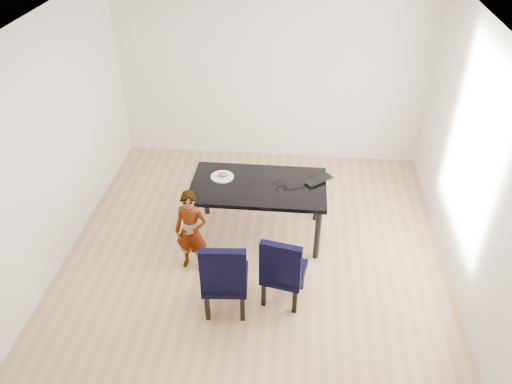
# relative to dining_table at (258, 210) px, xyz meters

# --- Properties ---
(floor) EXTENTS (4.50, 5.00, 0.01)m
(floor) POSITION_rel_dining_table_xyz_m (0.00, -0.50, -0.38)
(floor) COLOR tan
(floor) RESTS_ON ground
(ceiling) EXTENTS (4.50, 5.00, 0.01)m
(ceiling) POSITION_rel_dining_table_xyz_m (0.00, -0.50, 2.33)
(ceiling) COLOR white
(ceiling) RESTS_ON wall_back
(wall_back) EXTENTS (4.50, 0.01, 2.70)m
(wall_back) POSITION_rel_dining_table_xyz_m (0.00, 2.00, 0.98)
(wall_back) COLOR white
(wall_back) RESTS_ON ground
(wall_front) EXTENTS (4.50, 0.01, 2.70)m
(wall_front) POSITION_rel_dining_table_xyz_m (0.00, -3.00, 0.98)
(wall_front) COLOR white
(wall_front) RESTS_ON ground
(wall_left) EXTENTS (0.01, 5.00, 2.70)m
(wall_left) POSITION_rel_dining_table_xyz_m (-2.25, -0.50, 0.98)
(wall_left) COLOR silver
(wall_left) RESTS_ON ground
(wall_right) EXTENTS (0.01, 5.00, 2.70)m
(wall_right) POSITION_rel_dining_table_xyz_m (2.25, -0.50, 0.98)
(wall_right) COLOR white
(wall_right) RESTS_ON ground
(dining_table) EXTENTS (1.60, 0.90, 0.75)m
(dining_table) POSITION_rel_dining_table_xyz_m (0.00, 0.00, 0.00)
(dining_table) COLOR black
(dining_table) RESTS_ON floor
(chair_left) EXTENTS (0.49, 0.50, 0.94)m
(chair_left) POSITION_rel_dining_table_xyz_m (-0.23, -1.22, 0.10)
(chair_left) COLOR black
(chair_left) RESTS_ON floor
(chair_right) EXTENTS (0.50, 0.52, 0.88)m
(chair_right) POSITION_rel_dining_table_xyz_m (0.37, -1.04, 0.07)
(chair_right) COLOR black
(chair_right) RESTS_ON floor
(child) EXTENTS (0.40, 0.29, 1.03)m
(child) POSITION_rel_dining_table_xyz_m (-0.69, -0.65, 0.14)
(child) COLOR #EC5313
(child) RESTS_ON floor
(plate) EXTENTS (0.36, 0.36, 0.02)m
(plate) POSITION_rel_dining_table_xyz_m (-0.45, 0.12, 0.38)
(plate) COLOR silver
(plate) RESTS_ON dining_table
(sandwich) EXTENTS (0.15, 0.08, 0.06)m
(sandwich) POSITION_rel_dining_table_xyz_m (-0.44, 0.11, 0.42)
(sandwich) COLOR #9B5B37
(sandwich) RESTS_ON plate
(laptop) EXTENTS (0.43, 0.40, 0.03)m
(laptop) POSITION_rel_dining_table_xyz_m (0.68, 0.18, 0.39)
(laptop) COLOR black
(laptop) RESTS_ON dining_table
(cable_tangle) EXTENTS (0.18, 0.18, 0.01)m
(cable_tangle) POSITION_rel_dining_table_xyz_m (0.28, -0.06, 0.38)
(cable_tangle) COLOR black
(cable_tangle) RESTS_ON dining_table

